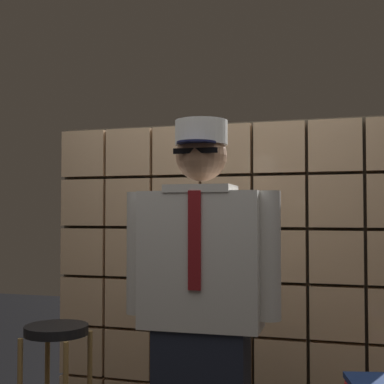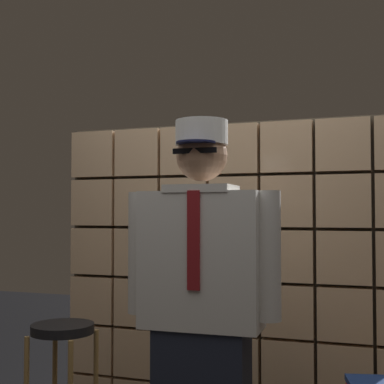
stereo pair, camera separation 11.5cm
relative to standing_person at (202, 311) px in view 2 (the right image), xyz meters
The scene contains 3 objects.
glass_block_wall 0.92m from the standing_person, 95.12° to the left, with size 2.29×0.10×1.97m.
standing_person is the anchor object (origin of this frame).
bar_stool 0.98m from the standing_person, 164.36° to the left, with size 0.34×0.34×0.78m.
Camera 2 is at (0.84, -2.03, 1.38)m, focal length 50.82 mm.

